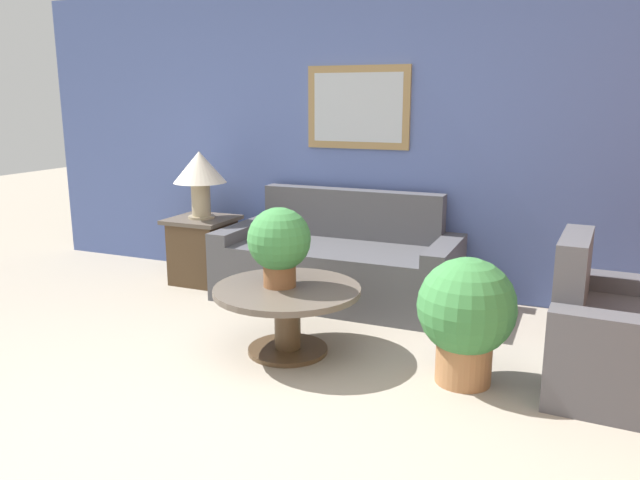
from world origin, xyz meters
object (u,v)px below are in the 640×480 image
Objects in this scene: table_lamp at (200,172)px; potted_plant_on_table at (279,243)px; potted_plant_floor at (466,314)px; coffee_table at (287,305)px; armchair at (636,343)px; side_table at (203,249)px; couch_main at (338,265)px.

table_lamp reaches higher than potted_plant_on_table.
potted_plant_on_table is at bearing -179.91° from potted_plant_floor.
potted_plant_floor reaches higher than coffee_table.
armchair is at bearing -14.02° from table_lamp.
potted_plant_floor is (2.56, -1.14, 0.12)m from side_table.
side_table is at bearing 140.94° from coffee_table.
coffee_table is at bearing -39.06° from table_lamp.
side_table is 2.81m from potted_plant_floor.
table_lamp is 1.14× the size of potted_plant_on_table.
potted_plant_on_table is 0.69× the size of potted_plant_floor.
couch_main is 1.85× the size of armchair.
couch_main reaches higher than side_table.
potted_plant_on_table reaches higher than couch_main.
couch_main is 3.30× the size of table_lamp.
armchair is 1.10× the size of coffee_table.
coffee_table is at bearing 100.49° from armchair.
couch_main and armchair have the same top height.
coffee_table is at bearing -39.06° from side_table.
table_lamp is at bearing 78.77° from armchair.
coffee_table is at bearing -84.92° from couch_main.
armchair is 0.96m from potted_plant_floor.
armchair is 3.59m from side_table.
armchair reaches higher than coffee_table.
coffee_table is (-2.06, -0.28, 0.04)m from armchair.
potted_plant_floor is at bearing -23.95° from table_lamp.
side_table is at bearing -179.38° from couch_main.
potted_plant_on_table reaches higher than side_table.
couch_main is at bearing 137.39° from potted_plant_floor.
potted_plant_floor is (1.21, 0.00, -0.31)m from potted_plant_on_table.
potted_plant_on_table is at bearing -40.04° from side_table.
coffee_table is at bearing -179.59° from potted_plant_floor.
table_lamp is at bearing -179.38° from couch_main.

